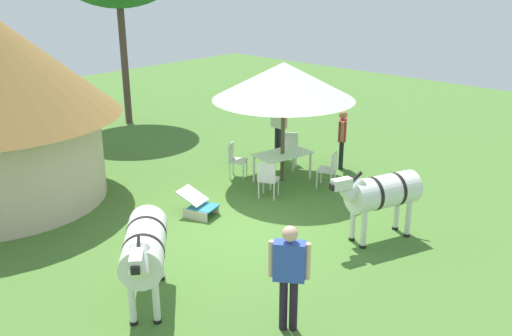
# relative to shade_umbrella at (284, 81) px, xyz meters

# --- Properties ---
(ground_plane) EXTENTS (36.00, 36.00, 0.00)m
(ground_plane) POSITION_rel_shade_umbrella_xyz_m (-2.78, -1.16, -2.58)
(ground_plane) COLOR #48722E
(shade_umbrella) EXTENTS (3.52, 3.52, 3.04)m
(shade_umbrella) POSITION_rel_shade_umbrella_xyz_m (0.00, 0.00, 0.00)
(shade_umbrella) COLOR brown
(shade_umbrella) RESTS_ON ground_plane
(patio_dining_table) EXTENTS (1.55, 1.05, 0.74)m
(patio_dining_table) POSITION_rel_shade_umbrella_xyz_m (0.00, 0.00, -1.93)
(patio_dining_table) COLOR silver
(patio_dining_table) RESTS_ON ground_plane
(patio_chair_east_end) EXTENTS (0.59, 0.59, 0.90)m
(patio_chair_east_end) POSITION_rel_shade_umbrella_xyz_m (1.07, 0.65, -2.06)
(patio_chair_east_end) COLOR silver
(patio_chair_east_end) RESTS_ON ground_plane
(patio_chair_near_hut) EXTENTS (0.59, 0.59, 0.90)m
(patio_chair_near_hut) POSITION_rel_shade_umbrella_xyz_m (-0.64, 1.07, -2.06)
(patio_chair_near_hut) COLOR silver
(patio_chair_near_hut) RESTS_ON ground_plane
(patio_chair_west_end) EXTENTS (0.56, 0.57, 0.90)m
(patio_chair_west_end) POSITION_rel_shade_umbrella_xyz_m (-1.14, -0.51, -2.06)
(patio_chair_west_end) COLOR white
(patio_chair_west_end) RESTS_ON ground_plane
(patio_chair_near_lawn) EXTENTS (0.56, 0.55, 0.90)m
(patio_chair_near_lawn) POSITION_rel_shade_umbrella_xyz_m (0.43, -1.17, -2.06)
(patio_chair_near_lawn) COLOR silver
(patio_chair_near_lawn) RESTS_ON ground_plane
(guest_beside_umbrella) EXTENTS (0.25, 0.61, 1.72)m
(guest_beside_umbrella) POSITION_rel_shade_umbrella_xyz_m (1.45, 1.37, -1.55)
(guest_beside_umbrella) COLOR black
(guest_beside_umbrella) RESTS_ON ground_plane
(guest_behind_table) EXTENTS (0.51, 0.40, 1.62)m
(guest_behind_table) POSITION_rel_shade_umbrella_xyz_m (1.78, -0.59, -1.61)
(guest_behind_table) COLOR black
(guest_behind_table) RESTS_ON ground_plane
(standing_watcher) EXTENTS (0.44, 0.53, 1.72)m
(standing_watcher) POSITION_rel_shade_umbrella_xyz_m (-4.75, -4.13, -1.55)
(standing_watcher) COLOR black
(standing_watcher) RESTS_ON ground_plane
(striped_lounge_chair) EXTENTS (0.75, 0.94, 0.58)m
(striped_lounge_chair) POSITION_rel_shade_umbrella_xyz_m (-2.90, -0.04, -2.34)
(striped_lounge_chair) COLOR teal
(striped_lounge_chair) RESTS_ON ground_plane
(zebra_nearest_camera) EXTENTS (1.74, 1.92, 1.55)m
(zebra_nearest_camera) POSITION_rel_shade_umbrella_xyz_m (-5.75, -1.98, -1.58)
(zebra_nearest_camera) COLOR silver
(zebra_nearest_camera) RESTS_ON ground_plane
(zebra_by_umbrella) EXTENTS (2.03, 1.13, 1.54)m
(zebra_by_umbrella) POSITION_rel_shade_umbrella_xyz_m (-1.21, -3.54, -1.58)
(zebra_by_umbrella) COLOR silver
(zebra_by_umbrella) RESTS_ON ground_plane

